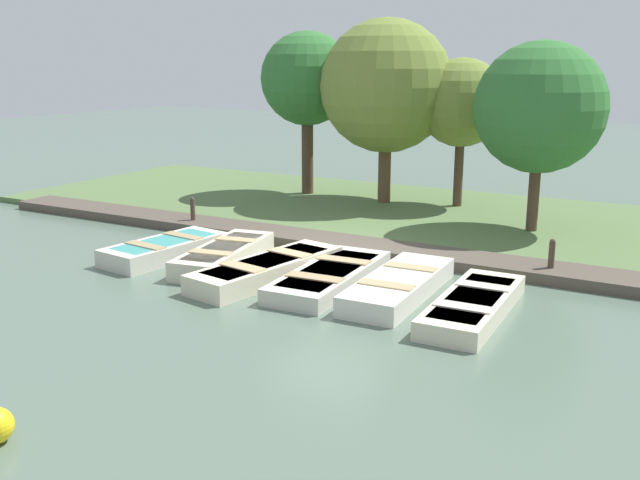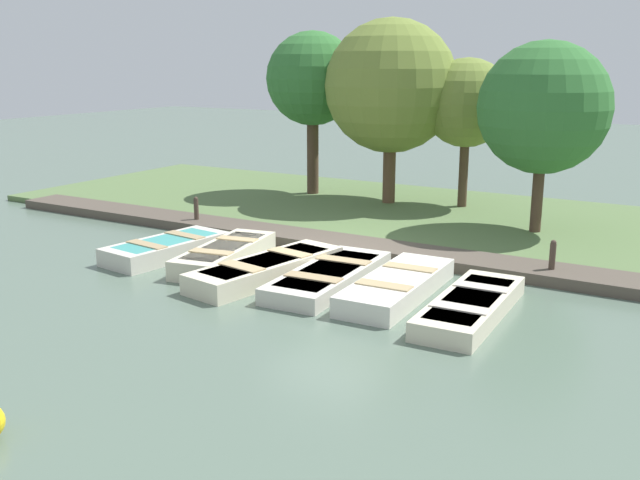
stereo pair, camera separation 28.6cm
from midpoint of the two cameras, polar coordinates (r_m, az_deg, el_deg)
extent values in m
plane|color=#566B5B|center=(15.18, 1.40, -1.80)|extent=(80.00, 80.00, 0.00)
cube|color=#567042|center=(19.56, 8.54, 1.91)|extent=(8.00, 24.00, 0.16)
cube|color=#51473D|center=(16.09, 3.31, -0.48)|extent=(1.13, 21.12, 0.23)
cube|color=beige|center=(15.87, -11.67, -0.67)|extent=(2.92, 1.49, 0.38)
cube|color=teal|center=(15.83, -11.70, -0.06)|extent=(2.39, 1.18, 0.03)
cube|color=tan|center=(15.50, -13.19, -0.34)|extent=(0.41, 1.08, 0.03)
cube|color=tan|center=(16.16, -10.28, 0.40)|extent=(0.41, 1.08, 0.03)
cube|color=beige|center=(15.12, -7.07, -1.19)|extent=(3.16, 1.48, 0.40)
cube|color=#4C709E|center=(15.07, -7.09, -0.51)|extent=(2.58, 1.18, 0.03)
cube|color=tan|center=(14.57, -8.14, -0.93)|extent=(0.45, 0.94, 0.03)
cube|color=tan|center=(15.56, -6.12, 0.09)|extent=(0.45, 0.94, 0.03)
cube|color=beige|center=(14.02, -3.69, -2.35)|extent=(3.63, 1.62, 0.39)
cube|color=#6B7F51|center=(13.97, -3.70, -1.65)|extent=(2.97, 1.29, 0.03)
cube|color=tan|center=(13.52, -5.66, -2.11)|extent=(0.51, 1.00, 0.03)
cube|color=tan|center=(14.43, -1.87, -1.00)|extent=(0.51, 1.00, 0.03)
cube|color=beige|center=(13.66, 1.33, -2.95)|extent=(3.47, 1.36, 0.31)
cube|color=#6B7F51|center=(13.62, 1.33, -2.37)|extent=(2.84, 1.07, 0.02)
cube|color=tan|center=(13.05, 0.08, -2.99)|extent=(0.40, 1.10, 0.03)
cube|color=tan|center=(14.17, 2.49, -1.62)|extent=(0.40, 1.10, 0.03)
cube|color=silver|center=(13.07, 6.82, -3.69)|extent=(3.30, 1.20, 0.37)
cube|color=#4C709E|center=(13.02, 6.84, -2.98)|extent=(2.70, 0.94, 0.03)
cube|color=tan|center=(12.47, 5.80, -3.60)|extent=(0.36, 1.00, 0.03)
cube|color=tan|center=(13.57, 7.81, -2.18)|extent=(0.36, 1.00, 0.03)
cube|color=beige|center=(12.29, 12.63, -5.23)|extent=(3.26, 1.13, 0.33)
cube|color=#6B7F51|center=(12.24, 12.66, -4.56)|extent=(2.68, 0.89, 0.03)
cube|color=beige|center=(11.67, 11.82, -5.31)|extent=(0.35, 0.96, 0.03)
cube|color=beige|center=(12.80, 13.45, -3.67)|extent=(0.35, 0.96, 0.03)
cylinder|color=#47382D|center=(18.47, -9.42, 2.07)|extent=(0.12, 0.12, 0.74)
sphere|color=#47382D|center=(18.39, -9.47, 3.26)|extent=(0.11, 0.11, 0.11)
cylinder|color=#47382D|center=(14.61, 18.60, -1.69)|extent=(0.12, 0.12, 0.74)
sphere|color=#47382D|center=(14.51, 18.72, -0.20)|extent=(0.11, 0.11, 0.11)
cylinder|color=#4C3828|center=(22.11, -0.21, 7.05)|extent=(0.36, 0.36, 2.89)
sphere|color=#337033|center=(21.95, -0.22, 12.80)|extent=(2.80, 2.80, 2.80)
cylinder|color=brown|center=(20.77, 5.96, 5.91)|extent=(0.36, 0.36, 2.46)
sphere|color=olive|center=(20.57, 6.12, 12.15)|extent=(3.74, 3.74, 3.74)
cylinder|color=#4C3828|center=(20.51, 11.80, 5.49)|extent=(0.26, 0.26, 2.39)
sphere|color=olive|center=(20.32, 12.07, 10.69)|extent=(2.44, 2.44, 2.44)
cylinder|color=#4C3828|center=(17.87, 17.46, 3.70)|extent=(0.27, 0.27, 2.27)
sphere|color=#337033|center=(17.64, 17.94, 10.04)|extent=(3.08, 3.08, 3.08)
camera|label=1|loc=(0.14, -89.43, 0.14)|focal=40.00mm
camera|label=2|loc=(0.14, 90.57, -0.14)|focal=40.00mm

